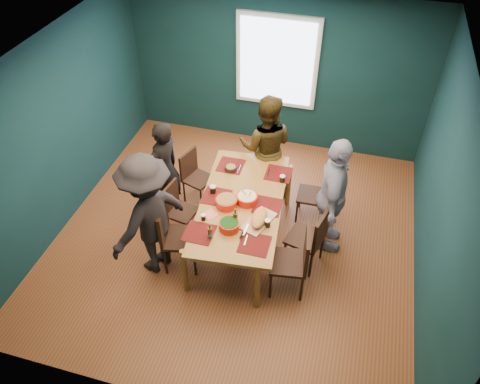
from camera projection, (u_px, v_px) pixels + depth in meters
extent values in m
cube|color=brown|center=(236.00, 236.00, 6.80)|extent=(5.00, 5.00, 0.01)
cube|color=silver|center=(234.00, 63.00, 5.00)|extent=(5.00, 5.00, 0.01)
cube|color=#0F2F34|center=(60.00, 132.00, 6.40)|extent=(0.01, 5.00, 2.70)
cube|color=#0F2F34|center=(443.00, 198.00, 5.40)|extent=(0.01, 5.00, 2.70)
cube|color=#0F2F34|center=(277.00, 72.00, 7.70)|extent=(5.00, 0.01, 2.70)
cube|color=#0F2F34|center=(157.00, 331.00, 4.10)|extent=(5.00, 0.01, 2.70)
cube|color=silver|center=(277.00, 62.00, 7.54)|extent=(1.35, 0.06, 1.55)
cube|color=olive|center=(242.00, 203.00, 6.17)|extent=(1.26, 2.22, 0.05)
cylinder|color=olive|center=(185.00, 271.00, 5.83)|extent=(0.07, 0.07, 0.75)
cylinder|color=olive|center=(257.00, 287.00, 5.64)|extent=(0.07, 0.07, 0.75)
cylinder|color=olive|center=(229.00, 175.00, 7.23)|extent=(0.07, 0.07, 0.75)
cylinder|color=olive|center=(288.00, 186.00, 7.05)|extent=(0.07, 0.07, 0.75)
cube|color=black|center=(198.00, 179.00, 7.11)|extent=(0.49, 0.49, 0.04)
cube|color=black|center=(188.00, 163.00, 7.03)|extent=(0.16, 0.38, 0.42)
cylinder|color=black|center=(184.00, 192.00, 7.22)|extent=(0.03, 0.03, 0.39)
cylinder|color=black|center=(201.00, 200.00, 7.08)|extent=(0.03, 0.03, 0.39)
cylinder|color=black|center=(197.00, 180.00, 7.42)|extent=(0.03, 0.03, 0.39)
cylinder|color=black|center=(214.00, 188.00, 7.28)|extent=(0.03, 0.03, 0.39)
cube|color=black|center=(182.00, 212.00, 6.58)|extent=(0.44, 0.44, 0.04)
cube|color=black|center=(170.00, 197.00, 6.49)|extent=(0.10, 0.38, 0.41)
cylinder|color=black|center=(168.00, 226.00, 6.67)|extent=(0.03, 0.03, 0.39)
cylinder|color=black|center=(187.00, 233.00, 6.56)|extent=(0.03, 0.03, 0.39)
cylinder|color=black|center=(180.00, 212.00, 6.88)|extent=(0.03, 0.03, 0.39)
cylinder|color=black|center=(199.00, 219.00, 6.78)|extent=(0.03, 0.03, 0.39)
cube|color=black|center=(181.00, 238.00, 6.09)|extent=(0.54, 0.54, 0.04)
cube|color=black|center=(163.00, 223.00, 5.92)|extent=(0.14, 0.45, 0.50)
cylinder|color=black|center=(165.00, 262.00, 6.13)|extent=(0.03, 0.03, 0.47)
cylinder|color=black|center=(195.00, 263.00, 6.11)|extent=(0.03, 0.03, 0.47)
cylinder|color=black|center=(171.00, 240.00, 6.42)|extent=(0.03, 0.03, 0.47)
cylinder|color=black|center=(199.00, 241.00, 6.40)|extent=(0.03, 0.03, 0.47)
cube|color=black|center=(311.00, 195.00, 6.81)|extent=(0.41, 0.41, 0.04)
cube|color=black|center=(326.00, 185.00, 6.62)|extent=(0.05, 0.40, 0.44)
cylinder|color=black|center=(297.00, 212.00, 6.86)|extent=(0.03, 0.03, 0.41)
cylinder|color=black|center=(320.00, 216.00, 6.80)|extent=(0.03, 0.03, 0.41)
cylinder|color=black|center=(300.00, 197.00, 7.11)|extent=(0.03, 0.03, 0.41)
cylinder|color=black|center=(323.00, 201.00, 7.05)|extent=(0.03, 0.03, 0.41)
cube|color=black|center=(305.00, 238.00, 6.12)|extent=(0.54, 0.54, 0.04)
cube|color=black|center=(321.00, 230.00, 5.87)|extent=(0.15, 0.44, 0.48)
cylinder|color=black|center=(285.00, 254.00, 6.23)|extent=(0.03, 0.03, 0.45)
cylinder|color=black|center=(311.00, 265.00, 6.09)|extent=(0.03, 0.03, 0.45)
cylinder|color=black|center=(297.00, 236.00, 6.48)|extent=(0.03, 0.03, 0.45)
cylinder|color=black|center=(322.00, 247.00, 6.33)|extent=(0.03, 0.03, 0.45)
cube|color=black|center=(288.00, 262.00, 5.79)|extent=(0.51, 0.51, 0.04)
cube|color=black|center=(307.00, 249.00, 5.60)|extent=(0.11, 0.45, 0.49)
cylinder|color=black|center=(271.00, 286.00, 5.84)|extent=(0.03, 0.03, 0.46)
cylinder|color=black|center=(302.00, 289.00, 5.80)|extent=(0.03, 0.03, 0.46)
cylinder|color=black|center=(273.00, 262.00, 6.12)|extent=(0.03, 0.03, 0.46)
cylinder|color=black|center=(302.00, 265.00, 6.09)|extent=(0.03, 0.03, 0.46)
imported|color=black|center=(164.00, 170.00, 6.69)|extent=(0.55, 0.66, 1.56)
imported|color=black|center=(266.00, 147.00, 6.98)|extent=(0.89, 0.72, 1.70)
imported|color=white|center=(332.00, 197.00, 6.10)|extent=(0.53, 1.07, 1.77)
imported|color=black|center=(149.00, 216.00, 5.82)|extent=(1.08, 1.33, 1.79)
cylinder|color=red|center=(226.00, 202.00, 6.06)|extent=(0.28, 0.28, 0.11)
cylinder|color=#4F8D33|center=(226.00, 199.00, 6.02)|extent=(0.25, 0.25, 0.02)
cylinder|color=red|center=(247.00, 199.00, 6.11)|extent=(0.27, 0.27, 0.11)
cylinder|color=beige|center=(247.00, 196.00, 6.07)|extent=(0.24, 0.24, 0.02)
cylinder|color=tan|center=(250.00, 194.00, 6.04)|extent=(0.08, 0.15, 0.22)
cylinder|color=tan|center=(245.00, 193.00, 6.05)|extent=(0.07, 0.15, 0.22)
cylinder|color=red|center=(229.00, 225.00, 5.75)|extent=(0.26, 0.26, 0.11)
cylinder|color=#104111|center=(229.00, 223.00, 5.71)|extent=(0.23, 0.23, 0.02)
cube|color=tan|center=(259.00, 221.00, 5.86)|extent=(0.40, 0.55, 0.02)
ellipsoid|color=#DB924E|center=(259.00, 218.00, 5.82)|extent=(0.30, 0.43, 0.12)
cube|color=silver|center=(246.00, 230.00, 5.73)|extent=(0.04, 0.20, 0.00)
cylinder|color=black|center=(241.00, 235.00, 5.66)|extent=(0.03, 0.11, 0.02)
sphere|color=#125118|center=(257.00, 223.00, 5.73)|extent=(0.04, 0.04, 0.04)
sphere|color=#125118|center=(259.00, 217.00, 5.81)|extent=(0.04, 0.04, 0.04)
sphere|color=#125118|center=(261.00, 211.00, 5.89)|extent=(0.04, 0.04, 0.04)
cylinder|color=black|center=(231.00, 168.00, 6.62)|extent=(0.16, 0.16, 0.07)
cylinder|color=#4F8D33|center=(231.00, 167.00, 6.60)|extent=(0.14, 0.14, 0.02)
cylinder|color=#4B2A0D|center=(210.00, 233.00, 5.61)|extent=(0.06, 0.06, 0.16)
cylinder|color=#4B2A0D|center=(210.00, 226.00, 5.54)|extent=(0.02, 0.02, 0.06)
cylinder|color=blue|center=(210.00, 235.00, 5.63)|extent=(0.06, 0.06, 0.04)
cylinder|color=#4B2A0D|center=(235.00, 218.00, 5.80)|extent=(0.06, 0.06, 0.17)
cylinder|color=#4B2A0D|center=(235.00, 211.00, 5.72)|extent=(0.02, 0.02, 0.07)
cylinder|color=black|center=(203.00, 217.00, 5.87)|extent=(0.06, 0.06, 0.09)
cylinder|color=silver|center=(203.00, 215.00, 5.84)|extent=(0.06, 0.06, 0.01)
cylinder|color=black|center=(268.00, 223.00, 5.78)|extent=(0.07, 0.07, 0.10)
cylinder|color=silver|center=(268.00, 221.00, 5.75)|extent=(0.08, 0.08, 0.02)
cylinder|color=black|center=(282.00, 179.00, 6.42)|extent=(0.07, 0.07, 0.10)
cylinder|color=silver|center=(283.00, 176.00, 6.39)|extent=(0.07, 0.07, 0.02)
cylinder|color=black|center=(213.00, 190.00, 6.24)|extent=(0.08, 0.08, 0.11)
cylinder|color=silver|center=(213.00, 187.00, 6.21)|extent=(0.08, 0.08, 0.02)
cube|color=#F36A66|center=(269.00, 205.00, 6.10)|extent=(0.15, 0.15, 0.00)
cube|color=#F36A66|center=(210.00, 214.00, 5.97)|extent=(0.22, 0.22, 0.00)
cube|color=#F36A66|center=(257.00, 246.00, 5.57)|extent=(0.20, 0.20, 0.00)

